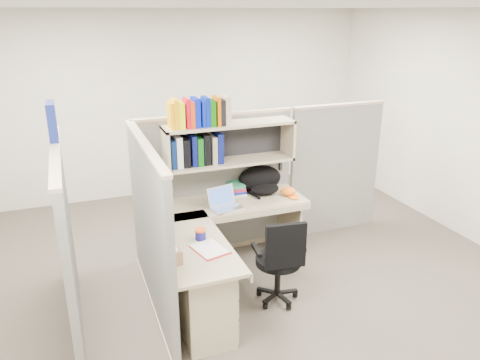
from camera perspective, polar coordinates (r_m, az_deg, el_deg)
name	(u,v)px	position (r m, az deg, el deg)	size (l,w,h in m)	color
ground	(244,289)	(4.88, 0.50, -13.12)	(6.00, 6.00, 0.00)	#3D382F
room_shell	(245,134)	(4.22, 0.56, 5.65)	(6.00, 6.00, 6.00)	beige
cubicle	(194,195)	(4.74, -5.59, -1.85)	(3.79, 1.84, 1.95)	slate
desk	(213,272)	(4.30, -3.25, -11.18)	(1.74, 1.75, 0.73)	gray
laptop	(226,199)	(4.81, -1.67, -2.31)	(0.31, 0.31, 0.22)	silver
backpack	(262,180)	(5.24, 2.74, 0.00)	(0.49, 0.38, 0.29)	black
orange_cap	(288,191)	(5.21, 5.89, -1.37)	(0.17, 0.19, 0.09)	orange
snack_canister	(200,234)	(4.22, -4.84, -6.58)	(0.10, 0.10, 0.10)	navy
tissue_box	(174,253)	(3.85, -8.07, -8.80)	(0.12, 0.12, 0.19)	#A1755B
mouse	(235,205)	(4.91, -0.61, -3.03)	(0.09, 0.06, 0.03)	#7D96B2
paper_cup	(217,194)	(5.11, -2.88, -1.76)	(0.06, 0.06, 0.09)	silver
book_stack	(236,188)	(5.22, -0.55, -1.02)	(0.19, 0.26, 0.13)	gray
loose_paper	(209,248)	(4.08, -3.76, -8.33)	(0.23, 0.31, 0.00)	silver
task_chair	(279,274)	(4.52, 4.78, -11.29)	(0.49, 0.46, 0.91)	black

